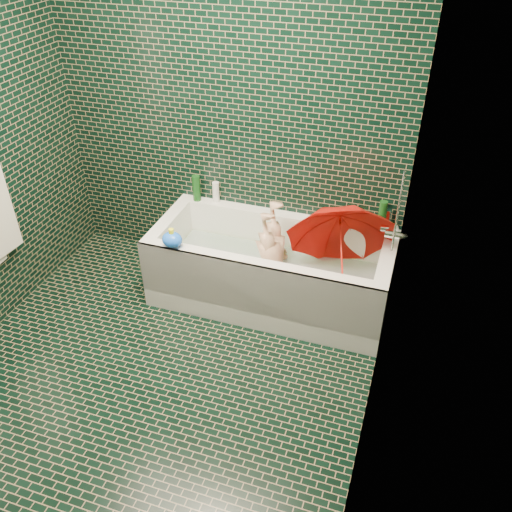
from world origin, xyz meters
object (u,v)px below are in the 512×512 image
(bathtub, at_px, (270,277))
(child, at_px, (274,266))
(umbrella, at_px, (341,252))
(rubber_duck, at_px, (357,223))
(bath_toy, at_px, (172,239))

(bathtub, distance_m, child, 0.10)
(child, xyz_separation_m, umbrella, (0.48, -0.02, 0.23))
(child, relative_size, rubber_duck, 8.33)
(child, bearing_deg, rubber_duck, 128.13)
(child, distance_m, bath_toy, 0.77)
(bathtub, height_order, umbrella, umbrella)
(rubber_duck, height_order, bath_toy, bath_toy)
(child, height_order, rubber_duck, rubber_duck)
(child, xyz_separation_m, bath_toy, (-0.62, -0.33, 0.30))
(umbrella, bearing_deg, child, 166.05)
(bathtub, relative_size, umbrella, 2.37)
(rubber_duck, relative_size, bath_toy, 0.69)
(bathtub, xyz_separation_m, child, (0.02, 0.01, 0.10))
(child, height_order, bath_toy, bath_toy)
(child, height_order, umbrella, umbrella)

